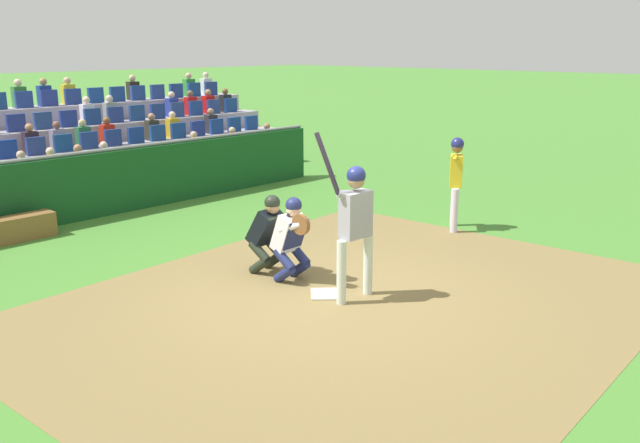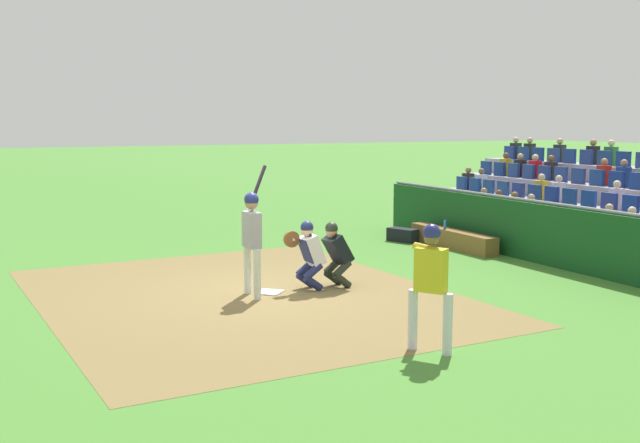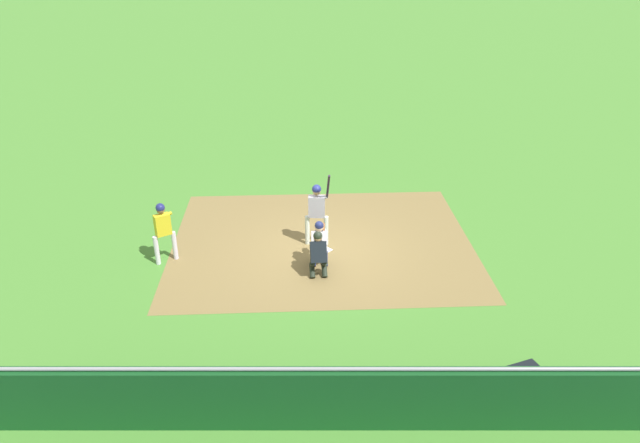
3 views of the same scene
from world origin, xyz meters
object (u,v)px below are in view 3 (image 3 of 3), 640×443
(water_bottle_on_bench, at_px, (474,379))
(equipment_duffel_bag, at_px, (522,376))
(home_plate_umpire, at_px, (319,252))
(dugout_bench, at_px, (462,395))
(home_plate_marker, at_px, (323,250))
(catcher_crouching, at_px, (321,241))
(on_deck_batter, at_px, (164,227))
(batter_at_plate, at_px, (318,208))

(water_bottle_on_bench, relative_size, equipment_duffel_bag, 0.28)
(home_plate_umpire, distance_m, dugout_bench, 5.37)
(home_plate_marker, relative_size, catcher_crouching, 0.34)
(water_bottle_on_bench, height_order, equipment_duffel_bag, water_bottle_on_bench)
(home_plate_marker, height_order, equipment_duffel_bag, equipment_duffel_bag)
(dugout_bench, relative_size, water_bottle_on_bench, 13.83)
(home_plate_marker, relative_size, on_deck_batter, 0.25)
(batter_at_plate, relative_size, on_deck_batter, 1.32)
(batter_at_plate, relative_size, catcher_crouching, 1.77)
(equipment_duffel_bag, bearing_deg, on_deck_batter, 128.97)
(home_plate_marker, relative_size, dugout_bench, 0.14)
(home_plate_umpire, relative_size, on_deck_batter, 0.72)
(home_plate_umpire, distance_m, equipment_duffel_bag, 5.73)
(home_plate_marker, xyz_separation_m, dugout_bench, (2.61, -5.91, 0.20))
(home_plate_marker, distance_m, batter_at_plate, 1.22)
(home_plate_marker, bearing_deg, home_plate_umpire, -94.57)
(water_bottle_on_bench, height_order, on_deck_batter, on_deck_batter)
(catcher_crouching, relative_size, water_bottle_on_bench, 5.85)
(home_plate_marker, distance_m, catcher_crouching, 1.04)
(home_plate_marker, xyz_separation_m, equipment_duffel_bag, (3.95, -5.32, 0.15))
(on_deck_batter, bearing_deg, equipment_duffel_bag, -29.98)
(batter_at_plate, distance_m, on_deck_batter, 4.22)
(home_plate_marker, relative_size, equipment_duffel_bag, 0.56)
(water_bottle_on_bench, bearing_deg, home_plate_umpire, 122.95)
(dugout_bench, relative_size, equipment_duffel_bag, 3.91)
(home_plate_marker, distance_m, water_bottle_on_bench, 6.51)
(batter_at_plate, bearing_deg, equipment_duffel_bag, -54.30)
(catcher_crouching, xyz_separation_m, on_deck_batter, (-4.17, 0.16, 0.34))
(home_plate_marker, relative_size, water_bottle_on_bench, 1.98)
(dugout_bench, xyz_separation_m, on_deck_batter, (-6.86, 5.31, 0.84))
(batter_at_plate, bearing_deg, on_deck_batter, -166.72)
(catcher_crouching, bearing_deg, batter_at_plate, 93.57)
(batter_at_plate, xyz_separation_m, on_deck_batter, (-4.10, -0.97, -0.11))
(batter_at_plate, distance_m, dugout_bench, 6.93)
(catcher_crouching, height_order, water_bottle_on_bench, catcher_crouching)
(water_bottle_on_bench, bearing_deg, batter_at_plate, 115.57)
(equipment_duffel_bag, bearing_deg, water_bottle_on_bench, -176.30)
(on_deck_batter, bearing_deg, batter_at_plate, 13.28)
(catcher_crouching, bearing_deg, home_plate_marker, 84.74)
(batter_at_plate, xyz_separation_m, water_bottle_on_bench, (2.97, -6.21, -0.62))
(batter_at_plate, height_order, on_deck_batter, batter_at_plate)
(catcher_crouching, relative_size, dugout_bench, 0.42)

